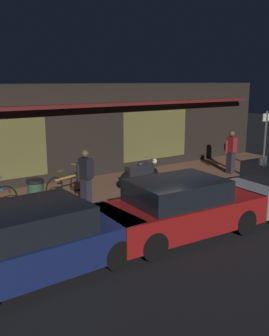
{
  "coord_description": "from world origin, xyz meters",
  "views": [
    {
      "loc": [
        -6.5,
        -7.53,
        3.72
      ],
      "look_at": [
        0.35,
        2.4,
        0.95
      ],
      "focal_mm": 40.9,
      "sensor_mm": 36.0,
      "label": 1
    }
  ],
  "objects_px": {
    "motorcycle": "(140,172)",
    "bicycle_parked": "(66,183)",
    "person_bystander": "(231,151)",
    "parked_car_far": "(180,208)",
    "person_photographer": "(86,177)",
    "parked_car_near": "(34,241)",
    "trash_bin": "(36,196)",
    "sign_post": "(265,137)"
  },
  "relations": [
    {
      "from": "motorcycle",
      "to": "trash_bin",
      "type": "distance_m",
      "value": 3.96
    },
    {
      "from": "person_photographer",
      "to": "parked_car_near",
      "type": "height_order",
      "value": "person_photographer"
    },
    {
      "from": "person_photographer",
      "to": "parked_car_near",
      "type": "xyz_separation_m",
      "value": [
        -2.54,
        -2.74,
        -0.32
      ]
    },
    {
      "from": "bicycle_parked",
      "to": "trash_bin",
      "type": "height_order",
      "value": "trash_bin"
    },
    {
      "from": "motorcycle",
      "to": "sign_post",
      "type": "distance_m",
      "value": 5.6
    },
    {
      "from": "parked_car_near",
      "to": "sign_post",
      "type": "bearing_deg",
      "value": 14.65
    },
    {
      "from": "motorcycle",
      "to": "trash_bin",
      "type": "bearing_deg",
      "value": -171.93
    },
    {
      "from": "sign_post",
      "to": "trash_bin",
      "type": "xyz_separation_m",
      "value": [
        -9.38,
        0.35,
        -0.89
      ]
    },
    {
      "from": "sign_post",
      "to": "parked_car_near",
      "type": "bearing_deg",
      "value": -165.35
    },
    {
      "from": "person_bystander",
      "to": "parked_car_far",
      "type": "relative_size",
      "value": 0.4
    },
    {
      "from": "person_bystander",
      "to": "person_photographer",
      "type": "bearing_deg",
      "value": -176.16
    },
    {
      "from": "parked_car_near",
      "to": "motorcycle",
      "type": "bearing_deg",
      "value": 35.71
    },
    {
      "from": "person_photographer",
      "to": "person_bystander",
      "type": "bearing_deg",
      "value": 3.84
    },
    {
      "from": "person_bystander",
      "to": "parked_car_near",
      "type": "bearing_deg",
      "value": -160.72
    },
    {
      "from": "bicycle_parked",
      "to": "sign_post",
      "type": "relative_size",
      "value": 0.66
    },
    {
      "from": "person_bystander",
      "to": "parked_car_near",
      "type": "relative_size",
      "value": 0.4
    },
    {
      "from": "sign_post",
      "to": "trash_bin",
      "type": "relative_size",
      "value": 2.58
    },
    {
      "from": "parked_car_far",
      "to": "person_photographer",
      "type": "bearing_deg",
      "value": 110.77
    },
    {
      "from": "trash_bin",
      "to": "parked_car_far",
      "type": "bearing_deg",
      "value": -52.86
    },
    {
      "from": "sign_post",
      "to": "motorcycle",
      "type": "bearing_deg",
      "value": 170.57
    },
    {
      "from": "motorcycle",
      "to": "bicycle_parked",
      "type": "bearing_deg",
      "value": 167.56
    },
    {
      "from": "trash_bin",
      "to": "person_bystander",
      "type": "bearing_deg",
      "value": 0.51
    },
    {
      "from": "person_photographer",
      "to": "sign_post",
      "type": "bearing_deg",
      "value": 0.14
    },
    {
      "from": "bicycle_parked",
      "to": "person_photographer",
      "type": "relative_size",
      "value": 0.96
    },
    {
      "from": "bicycle_parked",
      "to": "parked_car_far",
      "type": "height_order",
      "value": "parked_car_far"
    },
    {
      "from": "bicycle_parked",
      "to": "parked_car_far",
      "type": "relative_size",
      "value": 0.38
    },
    {
      "from": "person_photographer",
      "to": "parked_car_near",
      "type": "bearing_deg",
      "value": -132.79
    },
    {
      "from": "parked_car_near",
      "to": "parked_car_far",
      "type": "bearing_deg",
      "value": -1.48
    },
    {
      "from": "parked_car_near",
      "to": "trash_bin",
      "type": "bearing_deg",
      "value": 69.14
    },
    {
      "from": "trash_bin",
      "to": "parked_car_near",
      "type": "xyz_separation_m",
      "value": [
        -1.19,
        -3.11,
        0.08
      ]
    },
    {
      "from": "bicycle_parked",
      "to": "trash_bin",
      "type": "relative_size",
      "value": 1.72
    },
    {
      "from": "parked_car_far",
      "to": "trash_bin",
      "type": "bearing_deg",
      "value": 127.14
    },
    {
      "from": "trash_bin",
      "to": "parked_car_near",
      "type": "relative_size",
      "value": 0.22
    },
    {
      "from": "motorcycle",
      "to": "person_bystander",
      "type": "height_order",
      "value": "person_bystander"
    },
    {
      "from": "person_bystander",
      "to": "trash_bin",
      "type": "distance_m",
      "value": 7.93
    },
    {
      "from": "bicycle_parked",
      "to": "trash_bin",
      "type": "bearing_deg",
      "value": -141.97
    },
    {
      "from": "person_bystander",
      "to": "parked_car_near",
      "type": "xyz_separation_m",
      "value": [
        -9.1,
        -3.18,
        -0.32
      ]
    },
    {
      "from": "bicycle_parked",
      "to": "parked_car_near",
      "type": "bearing_deg",
      "value": -121.66
    },
    {
      "from": "motorcycle",
      "to": "parked_car_near",
      "type": "xyz_separation_m",
      "value": [
        -5.11,
        -3.67,
        0.06
      ]
    },
    {
      "from": "parked_car_far",
      "to": "bicycle_parked",
      "type": "bearing_deg",
      "value": 103.2
    },
    {
      "from": "motorcycle",
      "to": "parked_car_far",
      "type": "distance_m",
      "value": 4.05
    },
    {
      "from": "person_photographer",
      "to": "trash_bin",
      "type": "xyz_separation_m",
      "value": [
        -1.35,
        0.37,
        -0.41
      ]
    }
  ]
}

